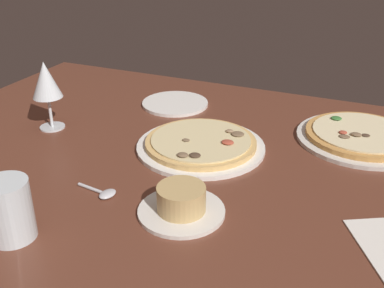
{
  "coord_description": "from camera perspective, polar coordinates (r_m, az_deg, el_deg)",
  "views": [
    {
      "loc": [
        -38.7,
        83.68,
        54.33
      ],
      "look_at": [
        -0.49,
        -4.14,
        7.0
      ],
      "focal_mm": 43.38,
      "sensor_mm": 36.0,
      "label": 1
    }
  ],
  "objects": [
    {
      "name": "spoon",
      "position": [
        0.95,
        -10.8,
        -5.9
      ],
      "size": [
        9.39,
        4.35,
        1.0
      ],
      "color": "silver",
      "rests_on": "dining_table"
    },
    {
      "name": "pizza_main",
      "position": [
        1.11,
        1.1,
        -0.02
      ],
      "size": [
        30.77,
        30.77,
        3.36
      ],
      "color": "white",
      "rests_on": "dining_table"
    },
    {
      "name": "wine_glass_near",
      "position": [
        1.23,
        -17.53,
        7.34
      ],
      "size": [
        7.59,
        7.59,
        17.89
      ],
      "color": "silver",
      "rests_on": "dining_table"
    },
    {
      "name": "pizza_side",
      "position": [
        1.22,
        20.09,
        0.92
      ],
      "size": [
        31.47,
        31.47,
        3.37
      ],
      "color": "silver",
      "rests_on": "dining_table"
    },
    {
      "name": "water_glass",
      "position": [
        0.86,
        -21.49,
        -7.98
      ],
      "size": [
        7.97,
        7.97,
        11.01
      ],
      "color": "silver",
      "rests_on": "dining_table"
    },
    {
      "name": "ramekin_on_saucer",
      "position": [
        0.87,
        -1.32,
        -7.26
      ],
      "size": [
        16.5,
        16.5,
        5.64
      ],
      "color": "silver",
      "rests_on": "dining_table"
    },
    {
      "name": "side_plate",
      "position": [
        1.37,
        -2.09,
        5.0
      ],
      "size": [
        19.4,
        19.4,
        0.9
      ],
      "primitive_type": "cylinder",
      "color": "white",
      "rests_on": "dining_table"
    },
    {
      "name": "dining_table",
      "position": [
        1.06,
        -1.14,
        -3.29
      ],
      "size": [
        150.0,
        110.0,
        4.0
      ],
      "primitive_type": "cube",
      "color": "brown",
      "rests_on": "ground"
    }
  ]
}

